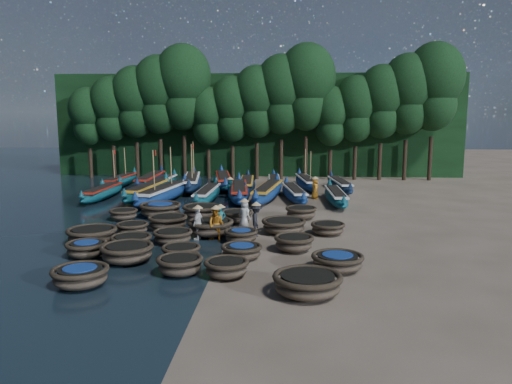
# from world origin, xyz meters

# --- Properties ---
(ground) EXTENTS (120.00, 120.00, 0.00)m
(ground) POSITION_xyz_m (0.00, 0.00, 0.00)
(ground) COLOR gray
(ground) RESTS_ON ground
(foliage_wall) EXTENTS (40.00, 3.00, 10.00)m
(foliage_wall) POSITION_xyz_m (0.00, 23.50, 5.00)
(foliage_wall) COLOR black
(foliage_wall) RESTS_ON ground
(coracle_1) EXTENTS (2.51, 2.51, 0.74)m
(coracle_1) POSITION_xyz_m (-4.55, -10.02, 0.43)
(coracle_1) COLOR brown
(coracle_1) RESTS_ON ground
(coracle_2) EXTENTS (2.15, 2.15, 0.73)m
(coracle_2) POSITION_xyz_m (-1.22, -8.45, 0.42)
(coracle_2) COLOR brown
(coracle_2) RESTS_ON ground
(coracle_3) EXTENTS (1.76, 1.76, 0.71)m
(coracle_3) POSITION_xyz_m (0.63, -8.66, 0.41)
(coracle_3) COLOR brown
(coracle_3) RESTS_ON ground
(coracle_4) EXTENTS (2.52, 2.52, 0.80)m
(coracle_4) POSITION_xyz_m (3.66, -10.41, 0.45)
(coracle_4) COLOR brown
(coracle_4) RESTS_ON ground
(coracle_5) EXTENTS (2.01, 2.01, 0.70)m
(coracle_5) POSITION_xyz_m (-5.81, -6.32, 0.40)
(coracle_5) COLOR brown
(coracle_5) RESTS_ON ground
(coracle_6) EXTENTS (2.24, 2.24, 0.79)m
(coracle_6) POSITION_xyz_m (-3.78, -7.00, 0.45)
(coracle_6) COLOR brown
(coracle_6) RESTS_ON ground
(coracle_7) EXTENTS (1.96, 1.96, 0.65)m
(coracle_7) POSITION_xyz_m (-1.58, -6.54, 0.37)
(coracle_7) COLOR brown
(coracle_7) RESTS_ON ground
(coracle_8) EXTENTS (2.12, 2.12, 0.63)m
(coracle_8) POSITION_xyz_m (1.00, -6.18, 0.37)
(coracle_8) COLOR brown
(coracle_8) RESTS_ON ground
(coracle_9) EXTENTS (2.23, 2.23, 0.69)m
(coracle_9) POSITION_xyz_m (4.97, -7.57, 0.40)
(coracle_9) COLOR brown
(coracle_9) RESTS_ON ground
(coracle_10) EXTENTS (2.58, 2.58, 0.80)m
(coracle_10) POSITION_xyz_m (-6.42, -4.14, 0.46)
(coracle_10) COLOR brown
(coracle_10) RESTS_ON ground
(coracle_11) EXTENTS (1.92, 1.92, 0.65)m
(coracle_11) POSITION_xyz_m (-4.28, -4.88, 0.37)
(coracle_11) COLOR brown
(coracle_11) RESTS_ON ground
(coracle_12) EXTENTS (2.13, 2.13, 0.66)m
(coracle_12) POSITION_xyz_m (-2.56, -3.84, 0.38)
(coracle_12) COLOR brown
(coracle_12) RESTS_ON ground
(coracle_13) EXTENTS (1.70, 1.70, 0.66)m
(coracle_13) POSITION_xyz_m (0.73, -3.52, 0.38)
(coracle_13) COLOR brown
(coracle_13) RESTS_ON ground
(coracle_14) EXTENTS (2.10, 2.10, 0.73)m
(coracle_14) POSITION_xyz_m (3.27, -4.82, 0.42)
(coracle_14) COLOR brown
(coracle_14) RESTS_ON ground
(coracle_15) EXTENTS (1.72, 1.72, 0.64)m
(coracle_15) POSITION_xyz_m (-5.04, -2.23, 0.37)
(coracle_15) COLOR brown
(coracle_15) RESTS_ON ground
(coracle_16) EXTENTS (2.14, 2.14, 0.79)m
(coracle_16) POSITION_xyz_m (-3.47, -1.02, 0.45)
(coracle_16) COLOR brown
(coracle_16) RESTS_ON ground
(coracle_17) EXTENTS (2.50, 2.50, 0.84)m
(coracle_17) POSITION_xyz_m (-0.97, -2.22, 0.48)
(coracle_17) COLOR brown
(coracle_17) RESTS_ON ground
(coracle_18) EXTENTS (2.83, 2.83, 0.76)m
(coracle_18) POSITION_xyz_m (2.79, -1.45, 0.43)
(coracle_18) COLOR brown
(coracle_18) RESTS_ON ground
(coracle_19) EXTENTS (1.80, 1.80, 0.63)m
(coracle_19) POSITION_xyz_m (5.08, -1.60, 0.36)
(coracle_19) COLOR brown
(coracle_19) RESTS_ON ground
(coracle_20) EXTENTS (1.75, 1.75, 0.65)m
(coracle_20) POSITION_xyz_m (-6.65, 1.23, 0.37)
(coracle_20) COLOR brown
(coracle_20) RESTS_ON ground
(coracle_21) EXTENTS (2.56, 2.56, 0.84)m
(coracle_21) POSITION_xyz_m (-4.69, 2.21, 0.49)
(coracle_21) COLOR brown
(coracle_21) RESTS_ON ground
(coracle_22) EXTENTS (2.34, 2.34, 0.81)m
(coracle_22) POSITION_xyz_m (-2.13, 1.94, 0.47)
(coracle_22) COLOR brown
(coracle_22) RESTS_ON ground
(coracle_23) EXTENTS (1.98, 1.98, 0.70)m
(coracle_23) POSITION_xyz_m (0.08, 0.99, 0.40)
(coracle_23) COLOR brown
(coracle_23) RESTS_ON ground
(coracle_24) EXTENTS (2.14, 2.14, 0.74)m
(coracle_24) POSITION_xyz_m (3.80, 2.16, 0.42)
(coracle_24) COLOR brown
(coracle_24) RESTS_ON ground
(long_boat_1) EXTENTS (1.54, 7.42, 1.31)m
(long_boat_1) POSITION_xyz_m (-10.49, 8.24, 0.50)
(long_boat_1) COLOR #0F4356
(long_boat_1) RESTS_ON ground
(long_boat_2) EXTENTS (2.33, 8.65, 1.53)m
(long_boat_2) POSITION_xyz_m (-7.27, 8.64, 0.58)
(long_boat_2) COLOR #0F4356
(long_boat_2) RESTS_ON ground
(long_boat_3) EXTENTS (2.99, 8.88, 3.82)m
(long_boat_3) POSITION_xyz_m (-5.76, 7.19, 0.61)
(long_boat_3) COLOR navy
(long_boat_3) RESTS_ON ground
(long_boat_4) EXTENTS (1.61, 7.78, 1.37)m
(long_boat_4) POSITION_xyz_m (-2.70, 7.66, 0.52)
(long_boat_4) COLOR #0F4356
(long_boat_4) RESTS_ON ground
(long_boat_5) EXTENTS (2.33, 8.66, 1.53)m
(long_boat_5) POSITION_xyz_m (-0.51, 8.64, 0.58)
(long_boat_5) COLOR navy
(long_boat_5) RESTS_ON ground
(long_boat_6) EXTENTS (2.78, 8.64, 1.54)m
(long_boat_6) POSITION_xyz_m (1.55, 8.66, 0.59)
(long_boat_6) COLOR navy
(long_boat_6) RESTS_ON ground
(long_boat_7) EXTENTS (2.47, 7.46, 1.33)m
(long_boat_7) POSITION_xyz_m (3.48, 8.58, 0.51)
(long_boat_7) COLOR navy
(long_boat_7) RESTS_ON ground
(long_boat_8) EXTENTS (1.61, 7.51, 1.32)m
(long_boat_8) POSITION_xyz_m (6.35, 7.42, 0.50)
(long_boat_8) COLOR #0F4356
(long_boat_8) RESTS_ON ground
(long_boat_9) EXTENTS (1.67, 7.65, 3.25)m
(long_boat_9) POSITION_xyz_m (-11.17, 14.08, 0.52)
(long_boat_9) COLOR #0F4356
(long_boat_9) RESTS_ON ground
(long_boat_10) EXTENTS (1.65, 8.60, 1.51)m
(long_boat_10) POSITION_xyz_m (-8.59, 14.27, 0.58)
(long_boat_10) COLOR #10213D
(long_boat_10) RESTS_ON ground
(long_boat_11) EXTENTS (1.89, 7.84, 1.38)m
(long_boat_11) POSITION_xyz_m (-7.30, 12.81, 0.53)
(long_boat_11) COLOR #0F4356
(long_boat_11) RESTS_ON ground
(long_boat_12) EXTENTS (2.77, 8.96, 3.84)m
(long_boat_12) POSITION_xyz_m (-4.85, 13.19, 0.61)
(long_boat_12) COLOR #10213D
(long_boat_12) RESTS_ON ground
(long_boat_13) EXTENTS (2.95, 8.68, 1.55)m
(long_boat_13) POSITION_xyz_m (-2.39, 14.40, 0.59)
(long_boat_13) COLOR navy
(long_boat_13) RESTS_ON ground
(long_boat_14) EXTENTS (1.76, 7.88, 1.39)m
(long_boat_14) POSITION_xyz_m (-0.26, 12.58, 0.53)
(long_boat_14) COLOR #10213D
(long_boat_14) RESTS_ON ground
(long_boat_15) EXTENTS (1.55, 7.26, 1.28)m
(long_boat_15) POSITION_xyz_m (1.91, 14.14, 0.49)
(long_boat_15) COLOR navy
(long_boat_15) RESTS_ON ground
(long_boat_16) EXTENTS (2.32, 7.53, 3.23)m
(long_boat_16) POSITION_xyz_m (4.57, 14.36, 0.51)
(long_boat_16) COLOR navy
(long_boat_16) RESTS_ON ground
(long_boat_17) EXTENTS (2.10, 7.41, 1.31)m
(long_boat_17) POSITION_xyz_m (7.22, 13.05, 0.50)
(long_boat_17) COLOR #10213D
(long_boat_17) RESTS_ON ground
(fisherman_0) EXTENTS (0.90, 0.89, 1.77)m
(fisherman_0) POSITION_xyz_m (0.64, -0.42, 0.85)
(fisherman_0) COLOR silver
(fisherman_0) RESTS_ON ground
(fisherman_1) EXTENTS (0.65, 0.56, 1.72)m
(fisherman_1) POSITION_xyz_m (-0.48, -1.88, 0.88)
(fisherman_1) COLOR #186066
(fisherman_1) RESTS_ON ground
(fisherman_2) EXTENTS (1.01, 0.91, 1.90)m
(fisherman_2) POSITION_xyz_m (-0.53, -3.18, 0.90)
(fisherman_2) COLOR #BD7019
(fisherman_2) RESTS_ON ground
(fisherman_3) EXTENTS (0.74, 1.15, 1.89)m
(fisherman_3) POSITION_xyz_m (1.38, -2.07, 0.88)
(fisherman_3) COLOR black
(fisherman_3) RESTS_ON ground
(fisherman_4) EXTENTS (0.66, 1.05, 1.87)m
(fisherman_4) POSITION_xyz_m (-1.46, -2.99, 0.90)
(fisherman_4) COLOR silver
(fisherman_4) RESTS_ON ground
(fisherman_5) EXTENTS (1.32, 1.30, 1.72)m
(fisherman_5) POSITION_xyz_m (-1.20, 8.98, 0.80)
(fisherman_5) COLOR #186066
(fisherman_5) RESTS_ON ground
(fisherman_6) EXTENTS (0.54, 0.79, 1.76)m
(fisherman_6) POSITION_xyz_m (5.01, 9.28, 0.85)
(fisherman_6) COLOR #BD7019
(fisherman_6) RESTS_ON ground
(tree_0) EXTENTS (3.68, 3.68, 8.68)m
(tree_0) POSITION_xyz_m (-16.00, 20.00, 5.97)
(tree_0) COLOR black
(tree_0) RESTS_ON ground
(tree_1) EXTENTS (4.09, 4.09, 9.65)m
(tree_1) POSITION_xyz_m (-13.70, 20.00, 6.65)
(tree_1) COLOR black
(tree_1) RESTS_ON ground
(tree_2) EXTENTS (4.51, 4.51, 10.63)m
(tree_2) POSITION_xyz_m (-11.40, 20.00, 7.32)
(tree_2) COLOR black
(tree_2) RESTS_ON ground
(tree_3) EXTENTS (4.92, 4.92, 11.60)m
(tree_3) POSITION_xyz_m (-9.10, 20.00, 8.00)
(tree_3) COLOR black
(tree_3) RESTS_ON ground
(tree_4) EXTENTS (5.34, 5.34, 12.58)m
(tree_4) POSITION_xyz_m (-6.80, 20.00, 8.67)
(tree_4) COLOR black
(tree_4) RESTS_ON ground
(tree_5) EXTENTS (3.68, 3.68, 8.68)m
(tree_5) POSITION_xyz_m (-4.50, 20.00, 5.97)
(tree_5) COLOR black
(tree_5) RESTS_ON ground
(tree_6) EXTENTS (4.09, 4.09, 9.65)m
(tree_6) POSITION_xyz_m (-2.20, 20.00, 6.65)
(tree_6) COLOR black
(tree_6) RESTS_ON ground
(tree_7) EXTENTS (4.51, 4.51, 10.63)m
(tree_7) POSITION_xyz_m (0.10, 20.00, 7.32)
(tree_7) COLOR black
(tree_7) RESTS_ON ground
(tree_8) EXTENTS (4.92, 4.92, 11.60)m
(tree_8) POSITION_xyz_m (2.40, 20.00, 8.00)
(tree_8) COLOR black
(tree_8) RESTS_ON ground
(tree_9) EXTENTS (5.34, 5.34, 12.58)m
(tree_9) POSITION_xyz_m (4.70, 20.00, 8.67)
(tree_9) COLOR black
(tree_9) RESTS_ON ground
(tree_10) EXTENTS (3.68, 3.68, 8.68)m
(tree_10) POSITION_xyz_m (7.00, 20.00, 5.97)
(tree_10) COLOR black
(tree_10) RESTS_ON ground
(tree_11) EXTENTS (4.09, 4.09, 9.65)m
(tree_11) POSITION_xyz_m (9.30, 20.00, 6.65)
(tree_11) COLOR black
(tree_11) RESTS_ON ground
(tree_12) EXTENTS (4.51, 4.51, 10.63)m
(tree_12) POSITION_xyz_m (11.60, 20.00, 7.32)
(tree_12) COLOR black
(tree_12) RESTS_ON ground
(tree_13) EXTENTS (4.92, 4.92, 11.60)m
(tree_13) POSITION_xyz_m (13.90, 20.00, 8.00)
(tree_13) COLOR black
(tree_13) RESTS_ON ground
(tree_14) EXTENTS (5.34, 5.34, 12.58)m
(tree_14) POSITION_xyz_m (16.20, 20.00, 8.67)
(tree_14) COLOR black
(tree_14) RESTS_ON ground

